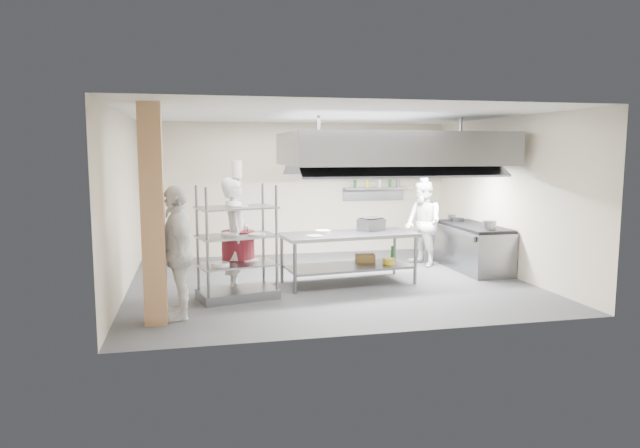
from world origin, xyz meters
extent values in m
plane|color=#2A2A2C|center=(0.00, 0.00, 0.00)|extent=(7.00, 7.00, 0.00)
plane|color=silver|center=(0.00, 0.00, 3.00)|extent=(7.00, 7.00, 0.00)
plane|color=#BCAF95|center=(0.00, 3.00, 1.50)|extent=(7.00, 0.00, 7.00)
plane|color=#BCAF95|center=(-3.50, 0.00, 1.50)|extent=(0.00, 6.00, 6.00)
plane|color=#BCAF95|center=(3.50, 0.00, 1.50)|extent=(0.00, 6.00, 6.00)
cube|color=tan|center=(-2.90, -1.90, 1.50)|extent=(0.30, 0.30, 3.00)
cube|color=gray|center=(1.30, 0.40, 2.40)|extent=(4.00, 2.50, 0.60)
cube|color=white|center=(0.40, 0.40, 2.08)|extent=(1.60, 0.12, 0.04)
cube|color=white|center=(2.20, 0.40, 2.08)|extent=(1.60, 0.12, 0.04)
cube|color=gray|center=(1.80, 2.84, 1.50)|extent=(1.50, 0.28, 0.04)
cube|color=gray|center=(0.32, -0.14, 0.88)|extent=(2.49, 1.25, 0.06)
cube|color=slate|center=(0.32, -0.14, 0.30)|extent=(2.29, 1.13, 0.04)
cube|color=gray|center=(3.08, 0.50, 0.42)|extent=(0.80, 2.00, 0.84)
cube|color=black|center=(3.08, 0.50, 0.87)|extent=(0.78, 1.96, 0.06)
imported|color=silver|center=(-1.69, -0.40, 0.97)|extent=(0.55, 0.76, 1.93)
imported|color=white|center=(2.25, 1.06, 0.88)|extent=(0.83, 0.98, 1.76)
imported|color=white|center=(-2.60, -1.68, 0.95)|extent=(0.57, 1.15, 1.90)
cube|color=slate|center=(0.83, 0.12, 1.01)|extent=(0.53, 0.48, 0.21)
cube|color=brown|center=(0.71, 0.09, 0.39)|extent=(0.37, 0.27, 0.15)
cylinder|color=gray|center=(3.05, -0.19, 0.99)|extent=(0.25, 0.25, 0.17)
cylinder|color=white|center=(-1.70, -0.78, 0.59)|extent=(0.28, 0.28, 0.05)
camera|label=1|loc=(-2.37, -9.83, 2.36)|focal=32.00mm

